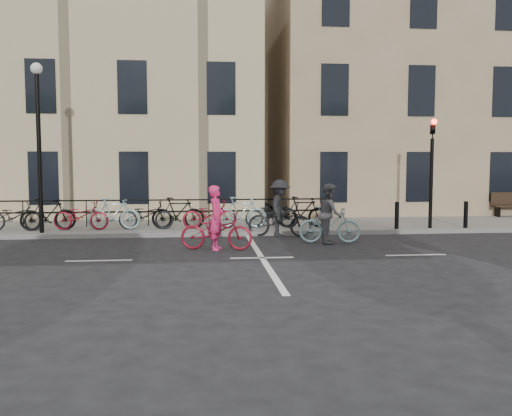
{
  "coord_description": "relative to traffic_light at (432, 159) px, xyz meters",
  "views": [
    {
      "loc": [
        -1.58,
        -14.04,
        2.5
      ],
      "look_at": [
        0.04,
        1.83,
        1.1
      ],
      "focal_mm": 40.0,
      "sensor_mm": 36.0,
      "label": 1
    }
  ],
  "objects": [
    {
      "name": "ground",
      "position": [
        -6.2,
        -4.34,
        -2.45
      ],
      "size": [
        120.0,
        120.0,
        0.0
      ],
      "primitive_type": "plane",
      "color": "black",
      "rests_on": "ground"
    },
    {
      "name": "sidewalk",
      "position": [
        -10.2,
        1.66,
        -2.38
      ],
      "size": [
        46.0,
        4.0,
        0.15
      ],
      "primitive_type": "cube",
      "color": "slate",
      "rests_on": "ground"
    },
    {
      "name": "building_east",
      "position": [
        2.8,
        8.66,
        3.7
      ],
      "size": [
        14.0,
        10.0,
        12.0
      ],
      "primitive_type": "cube",
      "color": "#9A7F5D",
      "rests_on": "sidewalk"
    },
    {
      "name": "building_west",
      "position": [
        -15.2,
        8.66,
        2.7
      ],
      "size": [
        20.0,
        10.0,
        10.0
      ],
      "primitive_type": "cube",
      "color": "#CAB888",
      "rests_on": "sidewalk"
    },
    {
      "name": "traffic_light",
      "position": [
        0.0,
        0.0,
        0.0
      ],
      "size": [
        0.18,
        0.3,
        3.9
      ],
      "color": "black",
      "rests_on": "sidewalk"
    },
    {
      "name": "lamp_post",
      "position": [
        -12.7,
        0.06,
        1.04
      ],
      "size": [
        0.36,
        0.36,
        5.28
      ],
      "color": "black",
      "rests_on": "sidewalk"
    },
    {
      "name": "bollard_east",
      "position": [
        -1.2,
        -0.09,
        -1.85
      ],
      "size": [
        0.14,
        0.14,
        0.9
      ],
      "primitive_type": "cylinder",
      "color": "black",
      "rests_on": "sidewalk"
    },
    {
      "name": "bollard_west",
      "position": [
        1.2,
        -0.09,
        -1.85
      ],
      "size": [
        0.14,
        0.14,
        0.9
      ],
      "primitive_type": "cylinder",
      "color": "black",
      "rests_on": "sidewalk"
    },
    {
      "name": "bench",
      "position": [
        4.8,
        3.39,
        -1.78
      ],
      "size": [
        1.6,
        0.41,
        0.97
      ],
      "color": "black",
      "rests_on": "sidewalk"
    },
    {
      "name": "parked_bikes",
      "position": [
        -9.02,
        0.7,
        -1.81
      ],
      "size": [
        11.45,
        1.23,
        1.05
      ],
      "color": "black",
      "rests_on": "sidewalk"
    },
    {
      "name": "cyclist_pink",
      "position": [
        -7.29,
        -2.92,
        -1.84
      ],
      "size": [
        2.08,
        1.1,
        1.76
      ],
      "rotation": [
        0.0,
        0.0,
        1.35
      ],
      "color": "maroon",
      "rests_on": "ground"
    },
    {
      "name": "cyclist_grey",
      "position": [
        -3.94,
        -2.08,
        -1.74
      ],
      "size": [
        1.87,
        0.93,
        1.76
      ],
      "rotation": [
        0.0,
        0.0,
        1.44
      ],
      "color": "#87ACB1",
      "rests_on": "ground"
    },
    {
      "name": "cyclist_dark",
      "position": [
        -5.2,
        -0.51,
        -1.74
      ],
      "size": [
        2.16,
        1.32,
        1.82
      ],
      "rotation": [
        0.0,
        0.0,
        1.28
      ],
      "color": "black",
      "rests_on": "ground"
    }
  ]
}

